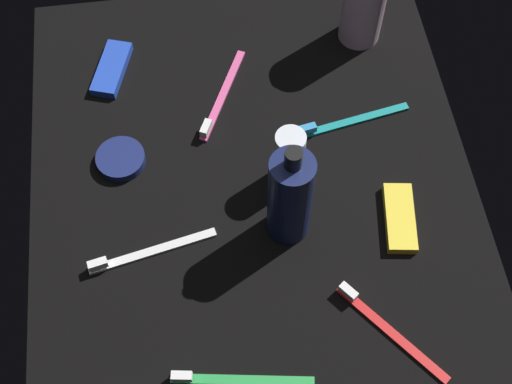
% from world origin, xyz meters
% --- Properties ---
extents(ground_plane, '(0.84, 0.64, 0.01)m').
position_xyz_m(ground_plane, '(0.00, 0.00, -0.01)').
color(ground_plane, black).
extents(lotion_bottle, '(0.06, 0.06, 0.19)m').
position_xyz_m(lotion_bottle, '(-0.04, -0.04, 0.08)').
color(lotion_bottle, '#151E4C').
rests_on(lotion_bottle, ground_plane).
extents(deodorant_stick, '(0.04, 0.04, 0.10)m').
position_xyz_m(deodorant_stick, '(0.04, -0.05, 0.05)').
color(deodorant_stick, silver).
rests_on(deodorant_stick, ground_plane).
extents(toothbrush_teal, '(0.04, 0.18, 0.02)m').
position_xyz_m(toothbrush_teal, '(0.12, -0.15, 0.01)').
color(toothbrush_teal, teal).
rests_on(toothbrush_teal, ground_plane).
extents(toothbrush_pink, '(0.17, 0.09, 0.02)m').
position_xyz_m(toothbrush_pink, '(0.18, 0.03, 0.01)').
color(toothbrush_pink, '#E55999').
rests_on(toothbrush_pink, ground_plane).
extents(toothbrush_white, '(0.05, 0.18, 0.02)m').
position_xyz_m(toothbrush_white, '(-0.06, 0.16, 0.01)').
color(toothbrush_white, white).
rests_on(toothbrush_white, ground_plane).
extents(toothbrush_red, '(0.15, 0.12, 0.02)m').
position_xyz_m(toothbrush_red, '(-0.21, -0.14, 0.01)').
color(toothbrush_red, red).
rests_on(toothbrush_red, ground_plane).
extents(toothbrush_green, '(0.04, 0.18, 0.02)m').
position_xyz_m(toothbrush_green, '(-0.25, 0.06, 0.01)').
color(toothbrush_green, green).
rests_on(toothbrush_green, ground_plane).
extents(snack_bar_yellow, '(0.11, 0.05, 0.01)m').
position_xyz_m(snack_bar_yellow, '(-0.06, -0.20, 0.01)').
color(snack_bar_yellow, yellow).
rests_on(snack_bar_yellow, ground_plane).
extents(snack_bar_blue, '(0.11, 0.07, 0.01)m').
position_xyz_m(snack_bar_blue, '(0.26, 0.19, 0.01)').
color(snack_bar_blue, blue).
rests_on(snack_bar_blue, ground_plane).
extents(cream_tin_right, '(0.07, 0.07, 0.02)m').
position_xyz_m(cream_tin_right, '(0.09, 0.19, 0.01)').
color(cream_tin_right, navy).
rests_on(cream_tin_right, ground_plane).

